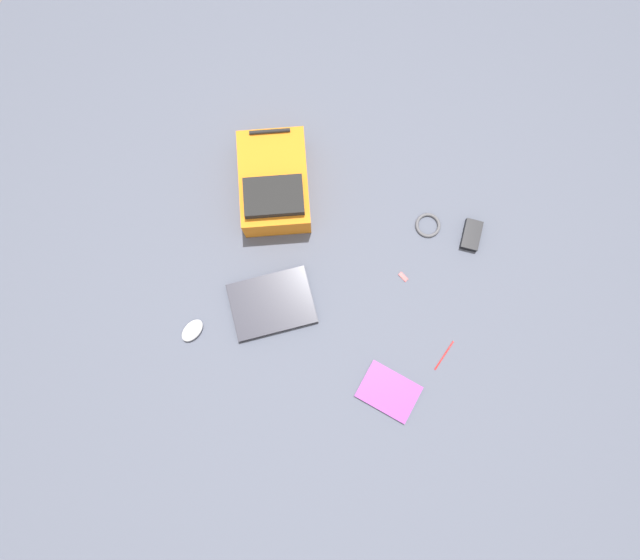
% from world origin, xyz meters
% --- Properties ---
extents(ground_plane, '(4.01, 4.01, 0.00)m').
position_xyz_m(ground_plane, '(0.00, 0.00, 0.00)').
color(ground_plane, '#4C5160').
extents(backpack, '(0.46, 0.52, 0.20)m').
position_xyz_m(backpack, '(0.40, -0.32, 0.09)').
color(backpack, orange).
rests_on(backpack, ground_plane).
extents(laptop, '(0.43, 0.42, 0.03)m').
position_xyz_m(laptop, '(0.19, 0.15, 0.02)').
color(laptop, '#24242C').
rests_on(laptop, ground_plane).
extents(book_manual, '(0.25, 0.19, 0.02)m').
position_xyz_m(book_manual, '(-0.41, 0.28, 0.01)').
color(book_manual, silver).
rests_on(book_manual, ground_plane).
extents(computer_mouse, '(0.09, 0.12, 0.04)m').
position_xyz_m(computer_mouse, '(0.45, 0.40, 0.02)').
color(computer_mouse, silver).
rests_on(computer_mouse, ground_plane).
extents(cable_coil, '(0.11, 0.11, 0.01)m').
position_xyz_m(cable_coil, '(-0.28, -0.45, 0.01)').
color(cable_coil, '#4C4C51').
rests_on(cable_coil, ground_plane).
extents(power_brick, '(0.10, 0.14, 0.03)m').
position_xyz_m(power_brick, '(-0.47, -0.49, 0.02)').
color(power_brick, black).
rests_on(power_brick, ground_plane).
extents(pen_black, '(0.03, 0.14, 0.01)m').
position_xyz_m(pen_black, '(-0.57, 0.04, 0.00)').
color(pen_black, red).
rests_on(pen_black, ground_plane).
extents(usb_stick, '(0.05, 0.03, 0.01)m').
position_xyz_m(usb_stick, '(-0.27, -0.20, 0.00)').
color(usb_stick, '#B21919').
rests_on(usb_stick, ground_plane).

